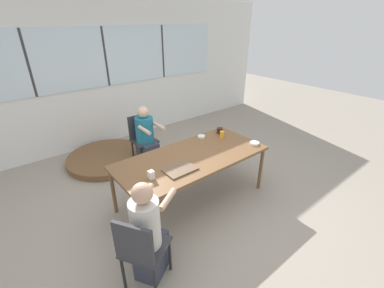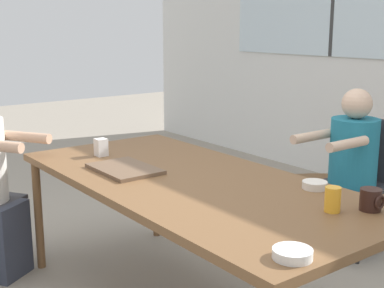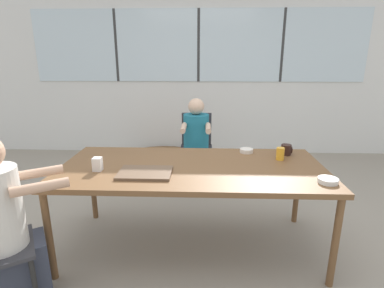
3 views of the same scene
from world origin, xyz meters
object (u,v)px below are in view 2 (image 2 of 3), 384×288
Objects in this scene: coffee_mug at (371,200)px; bowl_cereal at (315,185)px; juice_glass at (333,199)px; chair_for_woman_green_shirt at (365,171)px; bowl_white_shallow at (292,254)px; milk_carton_small at (101,147)px; folded_table_stack at (335,204)px; person_woman_green_shirt at (349,181)px.

coffee_mug reaches higher than bowl_cereal.
coffee_mug is 0.90× the size of juice_glass.
juice_glass is (-0.09, -0.14, 0.01)m from coffee_mug.
chair_for_woman_green_shirt is 2.00m from bowl_white_shallow.
coffee_mug is 0.92× the size of milk_carton_small.
bowl_cereal reaches higher than folded_table_stack.
bowl_white_shallow is at bearing -65.76° from juice_glass.
milk_carton_small reaches higher than bowl_cereal.
chair_for_woman_green_shirt is 0.61× the size of folded_table_stack.
bowl_cereal is at bearing 117.46° from person_woman_green_shirt.
juice_glass is at bearing 114.24° from bowl_white_shallow.
person_woman_green_shirt is 9.22× the size of bowl_cereal.
person_woman_green_shirt reaches higher than coffee_mug.
coffee_mug is 2.19m from folded_table_stack.
bowl_white_shallow is at bearing -55.66° from folded_table_stack.
milk_carton_small is 0.07× the size of folded_table_stack.
folded_table_stack is at bearing -37.40° from chair_for_woman_green_shirt.
coffee_mug is 0.70× the size of bowl_white_shallow.
person_woman_green_shirt is at bearing 129.97° from coffee_mug.
chair_for_woman_green_shirt is at bearing -37.58° from folded_table_stack.
person_woman_green_shirt is 10.35× the size of juice_glass.
chair_for_woman_green_shirt is at bearing 113.56° from bowl_cereal.
bowl_cereal is (0.48, -1.09, 0.22)m from chair_for_woman_green_shirt.
bowl_cereal is at bearing 142.89° from juice_glass.
folded_table_stack is (-1.02, 1.51, -0.69)m from bowl_cereal.
person_woman_green_shirt is 1.86m from bowl_white_shallow.
coffee_mug is at bearing 101.58° from bowl_white_shallow.
bowl_white_shallow is 0.81m from bowl_cereal.
coffee_mug is 0.80× the size of bowl_cereal.
person_woman_green_shirt reaches higher than juice_glass.
coffee_mug is 1.60m from milk_carton_small.
chair_for_woman_green_shirt reaches higher than bowl_white_shallow.
chair_for_woman_green_shirt is 1.21m from bowl_cereal.
coffee_mug reaches higher than bowl_white_shallow.
person_woman_green_shirt is at bearing 123.21° from juice_glass.
juice_glass reaches higher than coffee_mug.
bowl_white_shallow is at bearing 120.88° from person_woman_green_shirt.
bowl_white_shallow is at bearing -5.75° from milk_carton_small.
milk_carton_small is 0.87× the size of bowl_cereal.
person_woman_green_shirt is 1.62m from milk_carton_small.
person_woman_green_shirt is 0.91m from folded_table_stack.
chair_for_woman_green_shirt is at bearing -90.00° from person_woman_green_shirt.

